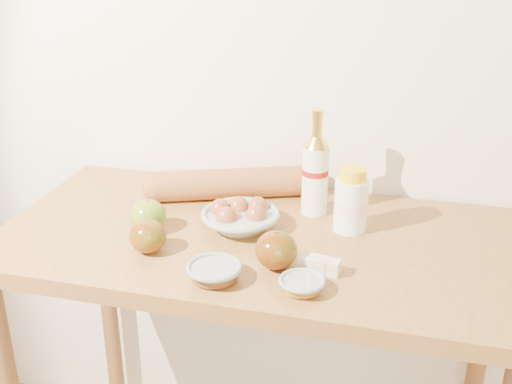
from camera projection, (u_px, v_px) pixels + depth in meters
The scene contains 12 objects.
back_wall at pixel (292, 34), 1.60m from camera, with size 3.50×0.02×2.60m, color white.
table at pixel (259, 281), 1.52m from camera, with size 1.20×0.60×0.90m.
bourbon_bottle at pixel (315, 172), 1.54m from camera, with size 0.07×0.07×0.26m.
cream_bottle at pixel (351, 202), 1.47m from camera, with size 0.10×0.10×0.15m.
egg_bowl at pixel (240, 217), 1.50m from camera, with size 0.24×0.24×0.06m.
baguette at pixel (233, 183), 1.65m from camera, with size 0.46×0.24×0.08m.
apple_yellowgreen at pixel (148, 216), 1.48m from camera, with size 0.10×0.10×0.08m.
apple_redgreen_front at pixel (148, 236), 1.39m from camera, with size 0.09×0.09×0.07m.
apple_redgreen_right at pixel (276, 250), 1.32m from camera, with size 0.09×0.09×0.08m.
sugar_bowl at pixel (214, 272), 1.29m from camera, with size 0.13×0.13×0.03m.
syrup_bowl at pixel (302, 284), 1.25m from camera, with size 0.11×0.11×0.03m.
butter_stick at pixel (314, 264), 1.32m from camera, with size 0.11×0.05×0.03m.
Camera 1 is at (0.33, -0.09, 1.58)m, focal length 45.00 mm.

